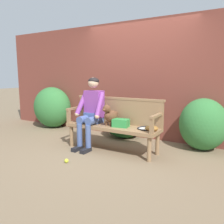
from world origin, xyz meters
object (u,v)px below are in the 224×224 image
Objects in this scene: person_seated at (92,109)px; tennis_racket at (146,128)px; garden_bench at (112,129)px; sports_bag at (121,123)px; tennis_ball at (66,161)px; dog_on_bench at (110,115)px; baseball_glove at (152,128)px.

person_seated is 1.12m from tennis_racket.
garden_bench is at bearing -172.41° from tennis_racket.
sports_bag reaches higher than tennis_racket.
person_seated is at bearing -178.20° from garden_bench.
person_seated is at bearing 98.99° from tennis_ball.
person_seated is (-0.44, -0.01, 0.33)m from garden_bench.
tennis_ball is at bearing -106.62° from dog_on_bench.
tennis_racket is 1.44m from tennis_ball.
dog_on_bench is (-0.03, -0.01, 0.26)m from garden_bench.
tennis_ball is at bearing -133.20° from tennis_racket.
tennis_racket is at bearing 8.32° from dog_on_bench.
sports_bag is 1.15m from tennis_ball.
dog_on_bench is at bearing -179.97° from sports_bag.
person_seated is at bearing -179.87° from dog_on_bench.
person_seated is at bearing 166.17° from baseball_glove.
dog_on_bench reaches higher than tennis_ball.
dog_on_bench reaches higher than sports_bag.
baseball_glove is 0.79× the size of sports_bag.
baseball_glove is at bearing -38.05° from tennis_racket.
baseball_glove is 3.33× the size of tennis_ball.
baseball_glove is at bearing -1.01° from sports_bag.
dog_on_bench is 1.13m from tennis_ball.
person_seated is 6.09× the size of baseball_glove.
baseball_glove is 1.48m from tennis_ball.
baseball_glove is at bearing -1.71° from garden_bench.
garden_bench is 0.65m from tennis_racket.
tennis_racket is (0.67, 0.10, -0.19)m from dog_on_bench.
garden_bench is 0.26m from dog_on_bench.
tennis_racket is at bearing 7.59° from garden_bench.
garden_bench is at bearing 176.17° from sports_bag.
tennis_racket is 8.62× the size of tennis_ball.
person_seated reaches higher than sports_bag.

